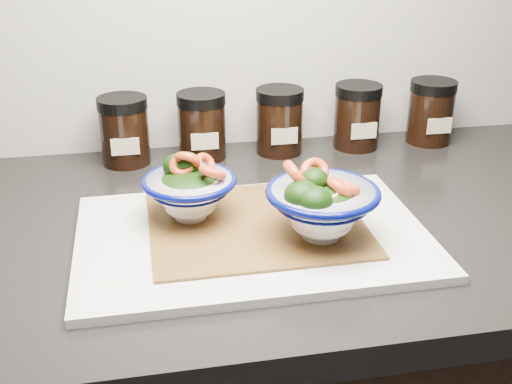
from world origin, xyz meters
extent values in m
cube|color=black|center=(0.00, 1.45, 0.88)|extent=(3.50, 0.60, 0.04)
cube|color=silver|center=(-0.02, 1.39, 0.91)|extent=(0.45, 0.30, 0.01)
cube|color=brown|center=(-0.01, 1.41, 0.91)|extent=(0.28, 0.24, 0.00)
cylinder|color=white|center=(-0.10, 1.44, 0.92)|extent=(0.04, 0.04, 0.01)
ellipsoid|color=white|center=(-0.10, 1.44, 0.93)|extent=(0.07, 0.07, 0.03)
torus|color=#04094C|center=(-0.10, 1.44, 0.97)|extent=(0.13, 0.13, 0.01)
torus|color=#04094C|center=(-0.10, 1.44, 0.96)|extent=(0.10, 0.10, 0.00)
ellipsoid|color=black|center=(-0.10, 1.44, 0.96)|extent=(0.09, 0.09, 0.04)
ellipsoid|color=black|center=(-0.10, 1.46, 0.97)|extent=(0.04, 0.04, 0.04)
cylinder|color=#477233|center=(-0.10, 1.46, 0.96)|extent=(0.01, 0.01, 0.03)
ellipsoid|color=black|center=(-0.11, 1.46, 0.98)|extent=(0.03, 0.03, 0.03)
cylinder|color=#477233|center=(-0.11, 1.46, 0.97)|extent=(0.01, 0.01, 0.02)
ellipsoid|color=black|center=(-0.10, 1.45, 0.99)|extent=(0.03, 0.03, 0.03)
cylinder|color=#477233|center=(-0.10, 1.45, 0.97)|extent=(0.01, 0.01, 0.02)
ellipsoid|color=black|center=(-0.11, 1.46, 0.97)|extent=(0.03, 0.03, 0.03)
cylinder|color=#477233|center=(-0.11, 1.46, 0.96)|extent=(0.01, 0.01, 0.02)
torus|color=#D55E28|center=(-0.10, 1.45, 0.99)|extent=(0.05, 0.05, 0.04)
torus|color=#D55E28|center=(-0.07, 1.46, 0.98)|extent=(0.05, 0.05, 0.04)
torus|color=#D55E28|center=(-0.07, 1.42, 0.98)|extent=(0.04, 0.04, 0.04)
torus|color=#D55E28|center=(-0.10, 1.45, 0.99)|extent=(0.05, 0.03, 0.05)
cylinder|color=#CCBC8E|center=(-0.11, 1.45, 0.98)|extent=(0.02, 0.02, 0.01)
cylinder|color=white|center=(0.06, 1.35, 0.92)|extent=(0.05, 0.05, 0.01)
ellipsoid|color=white|center=(0.06, 1.35, 0.94)|extent=(0.08, 0.08, 0.04)
torus|color=#04094C|center=(0.06, 1.35, 0.98)|extent=(0.14, 0.14, 0.01)
torus|color=#04094C|center=(0.06, 1.35, 0.96)|extent=(0.12, 0.12, 0.00)
ellipsoid|color=black|center=(0.06, 1.35, 0.97)|extent=(0.11, 0.11, 0.05)
ellipsoid|color=black|center=(0.05, 1.36, 0.99)|extent=(0.04, 0.04, 0.03)
cylinder|color=#477233|center=(0.05, 1.36, 0.98)|extent=(0.01, 0.01, 0.02)
ellipsoid|color=black|center=(0.04, 1.32, 0.98)|extent=(0.04, 0.04, 0.04)
cylinder|color=#477233|center=(0.04, 1.32, 0.97)|extent=(0.01, 0.01, 0.03)
ellipsoid|color=black|center=(0.03, 1.34, 0.98)|extent=(0.05, 0.05, 0.04)
cylinder|color=#477233|center=(0.03, 1.34, 0.97)|extent=(0.02, 0.01, 0.03)
torus|color=#D55E28|center=(0.05, 1.37, 1.00)|extent=(0.06, 0.05, 0.05)
torus|color=#D55E28|center=(0.03, 1.36, 1.00)|extent=(0.04, 0.06, 0.05)
torus|color=#D55E28|center=(0.08, 1.35, 0.99)|extent=(0.06, 0.06, 0.03)
torus|color=#D55E28|center=(0.08, 1.34, 0.99)|extent=(0.05, 0.05, 0.04)
cylinder|color=#CCBC8E|center=(0.06, 1.37, 0.99)|extent=(0.02, 0.02, 0.02)
cylinder|color=#CCBC8E|center=(0.06, 1.33, 0.98)|extent=(0.02, 0.02, 0.01)
cylinder|color=black|center=(-0.18, 1.69, 0.95)|extent=(0.08, 0.08, 0.09)
cylinder|color=black|center=(-0.18, 1.69, 1.00)|extent=(0.08, 0.08, 0.02)
cube|color=#C6B793|center=(-0.18, 1.65, 0.94)|extent=(0.04, 0.00, 0.03)
cylinder|color=black|center=(-0.05, 1.69, 0.95)|extent=(0.08, 0.08, 0.09)
cylinder|color=black|center=(-0.05, 1.69, 1.00)|extent=(0.08, 0.08, 0.02)
cube|color=#C6B793|center=(-0.05, 1.65, 0.94)|extent=(0.05, 0.00, 0.03)
cylinder|color=black|center=(0.08, 1.69, 0.95)|extent=(0.08, 0.08, 0.09)
cylinder|color=black|center=(0.08, 1.69, 1.00)|extent=(0.08, 0.08, 0.02)
cube|color=#C6B793|center=(0.08, 1.65, 0.94)|extent=(0.04, 0.00, 0.03)
cylinder|color=black|center=(0.22, 1.69, 0.95)|extent=(0.08, 0.08, 0.09)
cylinder|color=black|center=(0.22, 1.69, 1.00)|extent=(0.08, 0.08, 0.02)
cube|color=#C6B793|center=(0.22, 1.65, 0.94)|extent=(0.04, 0.00, 0.03)
cylinder|color=black|center=(0.36, 1.69, 0.95)|extent=(0.08, 0.08, 0.09)
cylinder|color=black|center=(0.36, 1.69, 1.00)|extent=(0.08, 0.08, 0.02)
cube|color=#C6B793|center=(0.36, 1.65, 0.94)|extent=(0.05, 0.00, 0.03)
camera|label=1|loc=(-0.16, 0.67, 1.31)|focal=45.00mm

